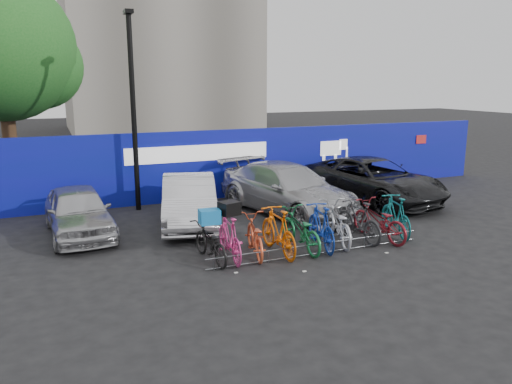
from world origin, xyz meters
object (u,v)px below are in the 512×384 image
bike_rack (318,249)px  bike_2 (254,236)px  bike_7 (359,221)px  bike_8 (379,221)px  car_1 (189,201)px  bike_3 (278,231)px  bike_0 (210,243)px  bike_5 (321,227)px  car_3 (373,180)px  bike_4 (300,230)px  car_0 (78,211)px  tree (8,52)px  bike_6 (337,223)px  lamppost (133,107)px  car_2 (287,189)px  bike_9 (396,216)px  bike_1 (230,237)px

bike_rack → bike_2: (-1.40, 0.61, 0.31)m
bike_7 → bike_8: bearing=162.1°
car_1 → bike_8: bearing=-24.8°
car_1 → bike_3: 3.56m
bike_rack → bike_0: bearing=166.6°
car_1 → bike_5: size_ratio=2.28×
bike_3 → car_3: bearing=-145.2°
bike_4 → car_1: bearing=-60.5°
car_1 → car_0: bearing=-167.8°
car_0 → tree: bearing=100.0°
car_3 → bike_0: 7.76m
bike_8 → car_0: bearing=-32.6°
bike_0 → bike_8: (4.52, -0.15, 0.06)m
bike_7 → bike_6: bearing=-9.9°
lamppost → bike_4: (2.98, -5.48, -2.77)m
car_3 → bike_6: (-3.52, -3.45, -0.22)m
tree → car_2: tree is taller
car_1 → car_2: bearing=15.3°
lamppost → bike_7: bearing=-49.1°
car_1 → bike_9: car_1 is taller
bike_3 → bike_0: bearing=-5.1°
lamppost → car_0: 3.88m
bike_2 → bike_4: 1.18m
bike_4 → bike_5: size_ratio=1.04×
tree → bike_6: tree is taller
bike_rack → bike_4: size_ratio=2.91×
bike_4 → bike_5: 0.54m
bike_0 → bike_7: 4.00m
lamppost → bike_5: 7.12m
car_1 → bike_8: car_1 is taller
bike_1 → bike_9: bike_9 is taller
bike_7 → bike_9: bike_9 is taller
bike_9 → car_1: bearing=-19.8°
car_0 → bike_8: size_ratio=2.00×
tree → bike_2: bearing=-61.8°
car_3 → bike_2: bearing=-161.0°
bike_0 → bike_1: size_ratio=0.97×
car_1 → car_2: size_ratio=0.80×
bike_rack → bike_8: bearing=12.2°
car_2 → bike_6: (-0.16, -3.20, -0.24)m
car_2 → bike_5: car_2 is taller
car_0 → bike_4: 5.93m
bike_3 → bike_7: 2.36m
bike_5 → bike_rack: bearing=64.5°
bike_9 → bike_rack: bearing=26.1°
bike_4 → bike_6: 1.13m
bike_4 → bike_6: bike_6 is taller
bike_2 → bike_5: 1.72m
bike_6 → bike_7: size_ratio=1.12×
lamppost → bike_2: size_ratio=3.38×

